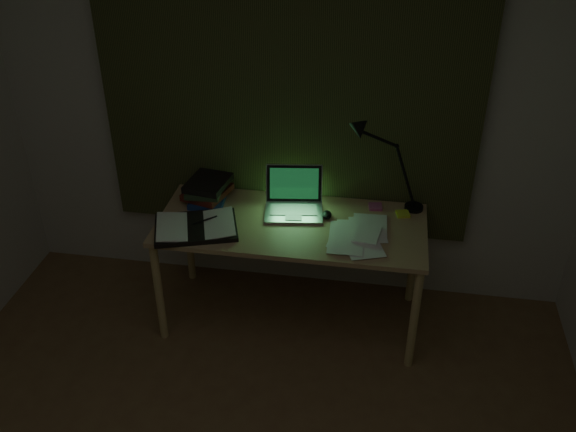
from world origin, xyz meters
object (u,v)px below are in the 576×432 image
Objects in this scene: book_stack at (207,189)px; loose_papers at (359,233)px; desk_lamp at (419,164)px; open_textbook at (196,227)px; desk at (291,272)px; laptop at (294,196)px.

book_stack reaches higher than loose_papers.
loose_papers is 0.56× the size of desk_lamp.
desk_lamp is (1.21, 0.42, 0.28)m from open_textbook.
desk_lamp is at bearing 1.36° from open_textbook.
book_stack is (-0.54, 0.18, 0.42)m from desk.
laptop is (-0.00, 0.10, 0.47)m from desk.
desk is 4.65× the size of loose_papers.
loose_papers is (0.39, -0.05, 0.36)m from desk.
desk_lamp reaches higher than loose_papers.
laptop is 0.73m from desk_lamp.
open_textbook reaches higher than loose_papers.
book_stack is (-0.54, 0.08, -0.05)m from laptop.
loose_papers is at bearing -14.15° from book_stack.
desk is at bearing -155.57° from desk_lamp.
desk is 2.59× the size of desk_lamp.
loose_papers is 0.53m from desk_lamp.
desk is 3.37× the size of open_textbook.
loose_papers is (0.39, -0.15, -0.11)m from laptop.
laptop is 1.14× the size of loose_papers.
loose_papers is at bearing -7.71° from desk.
desk_lamp is (0.69, 0.27, 0.65)m from desk.
desk is 0.71m from book_stack.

